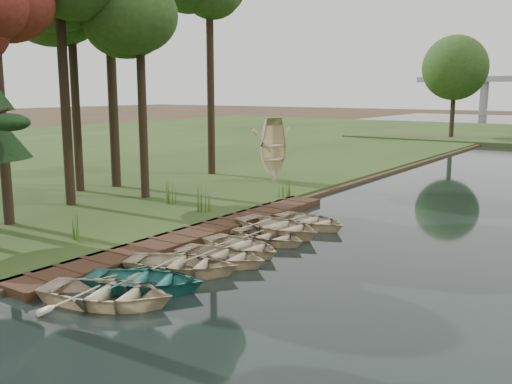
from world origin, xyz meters
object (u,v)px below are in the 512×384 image
Objects in this scene: boardwalk at (201,233)px; rowboat_0 at (107,290)px; stored_rowboat at (273,175)px; rowboat_1 at (144,278)px; rowboat_2 at (182,261)px.

boardwalk is 4.37× the size of rowboat_0.
stored_rowboat is (-4.13, 11.31, 0.53)m from boardwalk.
stored_rowboat reaches higher than boardwalk.
boardwalk is 7.32m from rowboat_0.
boardwalk is 12.05m from stored_rowboat.
boardwalk is at bearing 1.05° from rowboat_0.
rowboat_1 is at bearing -20.53° from rowboat_0.
rowboat_2 reaches higher than rowboat_1.
boardwalk is at bearing 11.81° from rowboat_2.
rowboat_1 is at bearing -64.68° from boardwalk.
rowboat_2 is 16.50m from stored_rowboat.
rowboat_1 is 1.73m from rowboat_2.
stored_rowboat is at bearing 2.51° from rowboat_2.
boardwalk is 4.68× the size of rowboat_1.
rowboat_2 is at bearing -135.64° from stored_rowboat.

